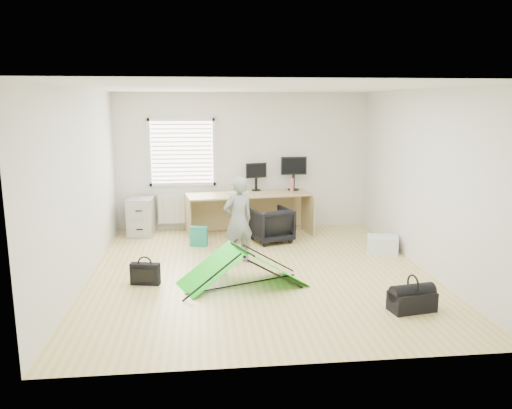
{
  "coord_description": "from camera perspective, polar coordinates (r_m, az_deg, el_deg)",
  "views": [
    {
      "loc": [
        -0.82,
        -7.11,
        2.48
      ],
      "look_at": [
        0.0,
        0.4,
        0.95
      ],
      "focal_mm": 35.0,
      "sensor_mm": 36.0,
      "label": 1
    }
  ],
  "objects": [
    {
      "name": "office_chair",
      "position": [
        9.1,
        1.73,
        -2.33
      ],
      "size": [
        0.85,
        0.86,
        0.62
      ],
      "primitive_type": "imported",
      "rotation": [
        0.0,
        0.0,
        3.46
      ],
      "color": "black",
      "rests_on": "ground"
    },
    {
      "name": "thermos",
      "position": [
        9.7,
        4.12,
        2.25
      ],
      "size": [
        0.09,
        0.09,
        0.27
      ],
      "primitive_type": "cylinder",
      "rotation": [
        0.0,
        0.0,
        -0.25
      ],
      "color": "#B36964",
      "rests_on": "desk"
    },
    {
      "name": "keyboard",
      "position": [
        9.57,
        -2.09,
        1.39
      ],
      "size": [
        0.44,
        0.16,
        0.02
      ],
      "primitive_type": "cube",
      "rotation": [
        0.0,
        0.0,
        0.03
      ],
      "color": "beige",
      "rests_on": "desk"
    },
    {
      "name": "tote_bag",
      "position": [
        8.89,
        -6.54,
        -3.64
      ],
      "size": [
        0.32,
        0.2,
        0.35
      ],
      "primitive_type": "cube",
      "rotation": [
        0.0,
        0.0,
        -0.25
      ],
      "color": "#1E8C73",
      "rests_on": "ground"
    },
    {
      "name": "monitor_right",
      "position": [
        9.89,
        4.3,
        3.06
      ],
      "size": [
        0.51,
        0.12,
        0.49
      ],
      "primitive_type": "cube",
      "rotation": [
        0.0,
        0.0,
        0.02
      ],
      "color": "black",
      "rests_on": "desk"
    },
    {
      "name": "ground",
      "position": [
        7.57,
        0.33,
        -7.67
      ],
      "size": [
        5.5,
        5.5,
        0.0
      ],
      "primitive_type": "plane",
      "color": "#D6BF72",
      "rests_on": "ground"
    },
    {
      "name": "duffel_bag",
      "position": [
        6.46,
        17.39,
        -10.51
      ],
      "size": [
        0.59,
        0.37,
        0.24
      ],
      "primitive_type": "cube",
      "rotation": [
        0.0,
        0.0,
        0.17
      ],
      "color": "black",
      "rests_on": "ground"
    },
    {
      "name": "window",
      "position": [
        9.87,
        -8.45,
        5.92
      ],
      "size": [
        1.2,
        0.06,
        1.2
      ],
      "primitive_type": "cube",
      "color": "silver",
      "rests_on": "back_wall"
    },
    {
      "name": "filing_cabinet",
      "position": [
        9.8,
        -12.99,
        -1.32
      ],
      "size": [
        0.5,
        0.64,
        0.72
      ],
      "primitive_type": "cube",
      "rotation": [
        0.0,
        0.0,
        -0.05
      ],
      "color": "#A2A5A7",
      "rests_on": "ground"
    },
    {
      "name": "storage_crate",
      "position": [
        8.74,
        14.25,
        -4.43
      ],
      "size": [
        0.59,
        0.49,
        0.28
      ],
      "primitive_type": "cube",
      "rotation": [
        0.0,
        0.0,
        -0.32
      ],
      "color": "white",
      "rests_on": "ground"
    },
    {
      "name": "white_box",
      "position": [
        7.46,
        -3.83,
        -7.62
      ],
      "size": [
        0.11,
        0.11,
        0.09
      ],
      "primitive_type": "cube",
      "rotation": [
        0.0,
        0.0,
        -0.25
      ],
      "color": "silver",
      "rests_on": "ground"
    },
    {
      "name": "desk",
      "position": [
        9.57,
        -0.82,
        -1.1
      ],
      "size": [
        2.42,
        1.07,
        0.8
      ],
      "primitive_type": "cube",
      "rotation": [
        0.0,
        0.0,
        0.14
      ],
      "color": "tan",
      "rests_on": "ground"
    },
    {
      "name": "radiator",
      "position": [
        9.99,
        -8.28,
        -0.39
      ],
      "size": [
        1.0,
        0.12,
        0.6
      ],
      "primitive_type": "cube",
      "color": "silver",
      "rests_on": "back_wall"
    },
    {
      "name": "kite",
      "position": [
        6.95,
        -1.57,
        -7.17
      ],
      "size": [
        1.84,
        1.3,
        0.52
      ],
      "primitive_type": null,
      "rotation": [
        0.0,
        0.0,
        0.37
      ],
      "color": "#15DB16",
      "rests_on": "ground"
    },
    {
      "name": "monitor_left",
      "position": [
        9.8,
        0.01,
        2.77
      ],
      "size": [
        0.43,
        0.2,
        0.4
      ],
      "primitive_type": "cube",
      "rotation": [
        0.0,
        0.0,
        0.26
      ],
      "color": "black",
      "rests_on": "desk"
    },
    {
      "name": "person",
      "position": [
        7.78,
        -2.05,
        -1.84
      ],
      "size": [
        0.6,
        0.52,
        1.38
      ],
      "primitive_type": "imported",
      "rotation": [
        0.0,
        0.0,
        3.59
      ],
      "color": "gray",
      "rests_on": "ground"
    },
    {
      "name": "laptop_bag",
      "position": [
        7.18,
        -12.54,
        -7.75
      ],
      "size": [
        0.42,
        0.21,
        0.3
      ],
      "primitive_type": "cube",
      "rotation": [
        0.0,
        0.0,
        -0.23
      ],
      "color": "black",
      "rests_on": "ground"
    },
    {
      "name": "back_wall",
      "position": [
        9.95,
        -1.47,
        4.93
      ],
      "size": [
        5.0,
        0.02,
        2.7
      ],
      "primitive_type": "cube",
      "color": "silver",
      "rests_on": "ground"
    }
  ]
}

